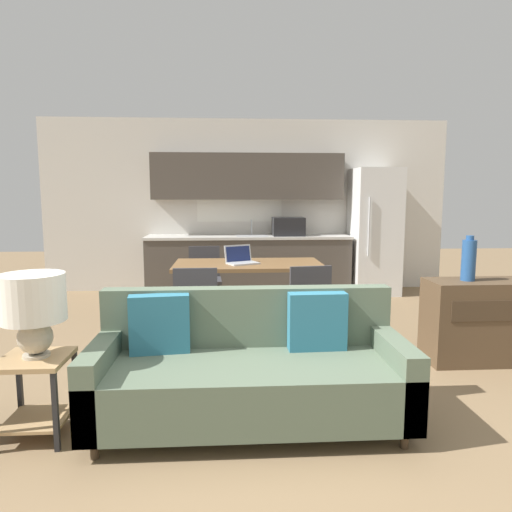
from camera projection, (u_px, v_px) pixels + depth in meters
The scene contains 14 objects.
ground_plane at pixel (279, 436), 2.88m from camera, with size 20.00×20.00×0.00m, color #7F6647.
wall_back at pixel (247, 205), 7.29m from camera, with size 6.40×0.07×2.70m.
kitchen_counter at pixel (249, 239), 7.05m from camera, with size 3.12×0.65×2.15m.
refrigerator at pixel (374, 231), 7.05m from camera, with size 0.68×0.76×1.92m.
dining_table at pixel (248, 269), 5.07m from camera, with size 1.63×0.84×0.77m.
couch at pixel (249, 371), 3.04m from camera, with size 2.03×0.80×0.86m.
side_table at pixel (36, 384), 2.83m from camera, with size 0.40×0.40×0.52m.
table_lamp at pixel (33, 305), 2.78m from camera, with size 0.39×0.39×0.52m.
credenza at pixel (482, 321), 4.14m from camera, with size 1.00×0.43×0.75m.
vase at pixel (469, 260), 4.06m from camera, with size 0.12×0.12×0.40m.
dining_chair_near_right at pixel (306, 302), 4.40m from camera, with size 0.47×0.47×0.86m.
dining_chair_far_left at pixel (205, 276), 5.84m from camera, with size 0.44×0.44×0.86m.
dining_chair_near_left at pixel (197, 305), 4.29m from camera, with size 0.42×0.42×0.86m.
laptop at pixel (241, 259), 5.02m from camera, with size 0.40×0.37×0.20m.
Camera 1 is at (-0.31, -2.69, 1.50)m, focal length 32.00 mm.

